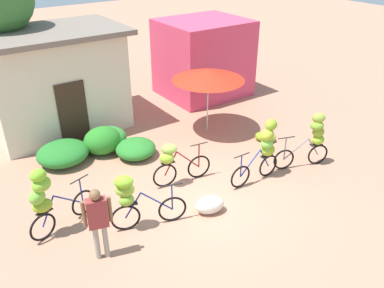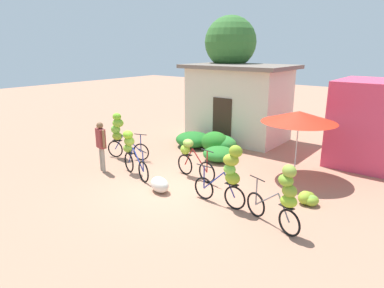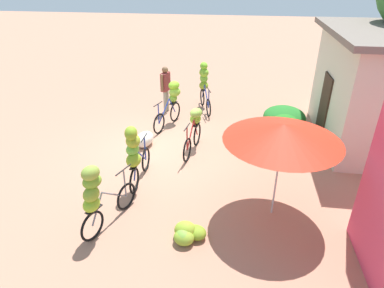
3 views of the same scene
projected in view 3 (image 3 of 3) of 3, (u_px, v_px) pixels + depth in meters
ground_plane at (161, 150)px, 9.85m from camera, size 60.00×60.00×0.00m
building_low at (375, 88)px, 9.63m from camera, size 4.57×3.08×3.30m
hedge_bush_front_left at (284, 117)px, 11.23m from camera, size 1.49×1.40×0.62m
hedge_bush_front_right at (285, 129)px, 10.16m from camera, size 1.14×0.97×0.84m
hedge_bush_mid at (291, 134)px, 10.02m from camera, size 1.31×1.07×0.70m
hedge_bush_by_door at (260, 142)px, 9.71m from camera, size 1.19×1.18×0.52m
market_umbrella at (283, 132)px, 6.45m from camera, size 2.33×2.33×2.14m
bicycle_leftmost at (204, 82)px, 12.34m from camera, size 1.67×0.63×1.71m
bicycle_near_pile at (172, 99)px, 11.12m from camera, size 1.68×0.73×1.43m
bicycle_center_loaded at (194, 126)px, 9.59m from camera, size 1.66×0.48×1.23m
bicycle_by_shop at (135, 152)px, 7.76m from camera, size 1.62×0.42×1.71m
bicycle_rightmost at (97, 195)px, 6.43m from camera, size 1.61×0.66×1.61m
banana_pile_on_ground at (187, 234)px, 6.58m from camera, size 0.66×0.73×0.36m
produce_sack at (145, 139)px, 9.98m from camera, size 0.80×0.63×0.44m
person_vendor at (166, 85)px, 11.94m from camera, size 0.56×0.30×1.68m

